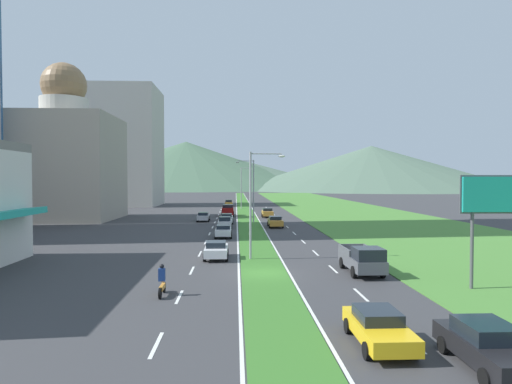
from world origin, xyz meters
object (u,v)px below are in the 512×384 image
object	(u,v)px
car_3	(229,203)
pickup_truck_0	(228,211)
car_9	(203,217)
pickup_truck_1	(363,260)
car_0	(268,213)
billboard_roadside	(498,202)
car_1	(488,346)
car_2	(216,250)
car_4	(227,218)
car_8	(223,231)
street_lamp_mid	(252,187)
car_7	(378,327)
street_lamp_far	(242,185)
street_lamp_near	(255,197)
motorcycle_rider	(162,283)
car_6	(225,222)
car_5	(275,222)

from	to	relation	value
car_3	pickup_truck_0	bearing A→B (deg)	-179.42
car_9	pickup_truck_0	bearing A→B (deg)	-21.26
pickup_truck_0	pickup_truck_1	world-z (taller)	same
car_0	billboard_roadside	bearing A→B (deg)	11.23
car_1	car_2	xyz separation A→B (m)	(-10.29, 21.51, -0.04)
car_4	car_3	bearing A→B (deg)	0.51
car_0	pickup_truck_0	size ratio (longest dim) A/B	0.76
billboard_roadside	car_3	size ratio (longest dim) A/B	1.44
car_8	street_lamp_mid	bearing A→B (deg)	-12.77
car_2	car_7	size ratio (longest dim) A/B	0.92
street_lamp_far	car_9	size ratio (longest dim) A/B	2.01
street_lamp_mid	street_lamp_far	xyz separation A→B (m)	(-0.91, 30.67, -0.17)
car_9	pickup_truck_0	size ratio (longest dim) A/B	0.84
car_0	car_3	xyz separation A→B (m)	(-7.15, 31.33, -0.00)
car_7	car_8	size ratio (longest dim) A/B	1.08
street_lamp_mid	street_lamp_far	world-z (taller)	street_lamp_mid
billboard_roadside	car_2	world-z (taller)	billboard_roadside
car_2	car_4	world-z (taller)	car_4
car_1	car_9	xyz separation A→B (m)	(-13.70, 54.19, -0.06)
street_lamp_mid	car_4	distance (m)	6.06
street_lamp_far	car_0	distance (m)	22.13
street_lamp_near	car_2	bearing A→B (deg)	171.82
street_lamp_mid	pickup_truck_1	world-z (taller)	street_lamp_mid
billboard_roadside	car_4	bearing A→B (deg)	112.86
pickup_truck_1	motorcycle_rider	xyz separation A→B (m)	(-12.90, -5.18, -0.24)
street_lamp_mid	car_1	distance (m)	52.23
street_lamp_far	motorcycle_rider	distance (m)	72.55
billboard_roadside	pickup_truck_1	world-z (taller)	billboard_roadside
car_0	car_6	size ratio (longest dim) A/B	1.02
car_1	car_3	world-z (taller)	car_1
billboard_roadside	motorcycle_rider	size ratio (longest dim) A/B	3.39
car_0	pickup_truck_1	size ratio (longest dim) A/B	0.76
car_5	motorcycle_rider	distance (m)	36.46
car_6	pickup_truck_0	bearing A→B (deg)	-0.18
car_4	car_8	size ratio (longest dim) A/B	1.08
street_lamp_mid	billboard_roadside	distance (m)	43.04
car_5	pickup_truck_1	xyz separation A→B (m)	(3.36, -30.01, 0.22)
billboard_roadside	car_3	distance (m)	83.58
car_6	pickup_truck_0	xyz separation A→B (m)	(0.06, 19.23, 0.21)
street_lamp_far	car_3	size ratio (longest dim) A/B	1.94
car_6	car_9	size ratio (longest dim) A/B	0.89
billboard_roadside	car_8	world-z (taller)	billboard_roadside
car_1	motorcycle_rider	size ratio (longest dim) A/B	2.27
car_6	pickup_truck_0	size ratio (longest dim) A/B	0.75
street_lamp_near	car_6	world-z (taller)	street_lamp_near
street_lamp_near	street_lamp_mid	distance (m)	30.59
street_lamp_far	car_6	size ratio (longest dim) A/B	2.26
car_1	motorcycle_rider	distance (m)	16.33
car_3	car_6	size ratio (longest dim) A/B	1.16
car_2	car_6	xyz separation A→B (m)	(0.15, 22.78, 0.03)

